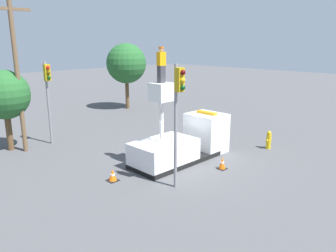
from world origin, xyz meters
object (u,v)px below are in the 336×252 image
at_px(fire_hydrant, 269,140).
at_px(utility_pole, 17,73).
at_px(traffic_cone_rear, 113,175).
at_px(traffic_cone_curbside, 222,163).
at_px(tree_left_bg, 126,64).
at_px(worker, 161,65).
at_px(tree_right_bg, 5,95).
at_px(traffic_light_pole, 178,103).
at_px(bucket_truck, 183,143).
at_px(traffic_light_across, 48,87).

distance_m(fire_hydrant, utility_pole, 15.36).
bearing_deg(traffic_cone_rear, traffic_cone_curbside, -29.19).
height_order(traffic_cone_rear, tree_left_bg, tree_left_bg).
relative_size(worker, tree_left_bg, 0.28).
bearing_deg(tree_right_bg, traffic_cone_rear, -78.10).
xyz_separation_m(worker, traffic_light_pole, (-1.29, -2.38, -1.40)).
distance_m(traffic_light_pole, utility_pole, 10.42).
xyz_separation_m(traffic_light_pole, utility_pole, (-2.80, 10.00, 0.80)).
bearing_deg(fire_hydrant, tree_right_bg, 136.32).
height_order(bucket_truck, tree_left_bg, tree_left_bg).
relative_size(worker, tree_right_bg, 0.36).
height_order(traffic_cone_curbside, tree_left_bg, tree_left_bg).
bearing_deg(traffic_cone_rear, fire_hydrant, -15.72).
height_order(bucket_truck, traffic_cone_curbside, bucket_truck).
bearing_deg(traffic_light_pole, bucket_truck, 39.10).
bearing_deg(traffic_light_across, traffic_cone_curbside, -67.41).
height_order(traffic_light_pole, tree_left_bg, tree_left_bg).
distance_m(traffic_light_pole, traffic_light_across, 10.25).
bearing_deg(traffic_light_pole, tree_left_bg, 59.07).
bearing_deg(tree_left_bg, traffic_cone_rear, -130.08).
xyz_separation_m(fire_hydrant, tree_left_bg, (1.58, 16.11, 3.83)).
relative_size(traffic_light_across, traffic_cone_curbside, 8.01).
distance_m(bucket_truck, traffic_cone_curbside, 2.54).
distance_m(worker, traffic_light_across, 8.30).
distance_m(traffic_cone_rear, tree_left_bg, 17.97).
xyz_separation_m(bucket_truck, traffic_light_pole, (-2.93, -2.38, 2.96)).
height_order(bucket_truck, utility_pole, utility_pole).
height_order(fire_hydrant, utility_pole, utility_pole).
bearing_deg(fire_hydrant, tree_left_bg, 84.41).
relative_size(traffic_light_pole, traffic_cone_rear, 9.75).
relative_size(bucket_truck, traffic_light_pole, 1.11).
height_order(worker, traffic_cone_curbside, worker).
xyz_separation_m(traffic_light_across, fire_hydrant, (9.04, -10.24, -3.16)).
relative_size(traffic_light_pole, traffic_light_across, 1.06).
xyz_separation_m(bucket_truck, tree_right_bg, (-6.28, 8.47, 2.43)).
distance_m(fire_hydrant, traffic_cone_curbside, 4.78).
bearing_deg(worker, bucket_truck, 0.00).
xyz_separation_m(traffic_light_across, traffic_cone_curbside, (4.27, -10.25, -3.39)).
bearing_deg(traffic_cone_rear, utility_pole, 99.10).
xyz_separation_m(worker, tree_right_bg, (-4.64, 8.47, -1.93)).
bearing_deg(worker, traffic_light_across, 106.24).
bearing_deg(worker, traffic_cone_rear, 174.04).
height_order(bucket_truck, traffic_light_across, traffic_light_across).
distance_m(traffic_cone_curbside, tree_left_bg, 17.81).
height_order(traffic_cone_rear, traffic_cone_curbside, traffic_cone_curbside).
distance_m(worker, utility_pole, 8.67).
bearing_deg(tree_left_bg, tree_right_bg, -158.10).
relative_size(traffic_light_pole, traffic_cone_curbside, 8.45).
bearing_deg(utility_pole, worker, -61.78).
height_order(worker, tree_right_bg, worker).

